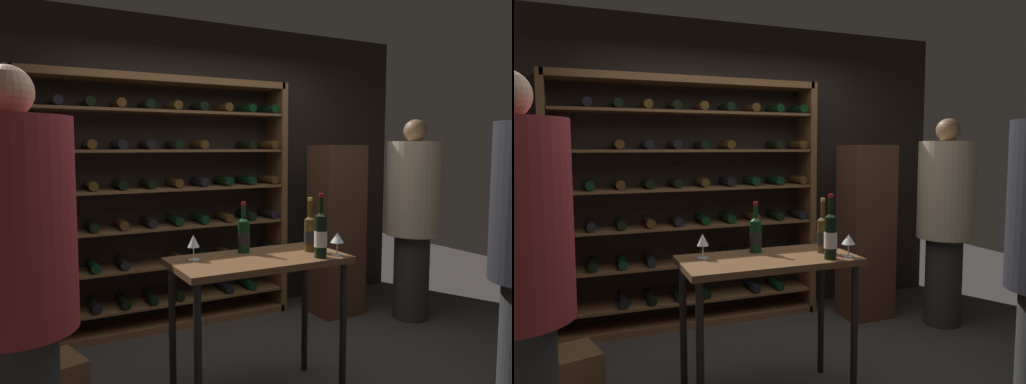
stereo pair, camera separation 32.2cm
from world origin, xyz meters
TOP-DOWN VIEW (x-y plane):
  - back_wall at (0.00, 1.66)m, footprint 4.62×0.10m
  - wine_rack at (-0.37, 1.45)m, footprint 2.38×0.32m
  - tasting_table at (-0.23, -0.08)m, footprint 1.08×0.54m
  - person_guest_blue_shirt at (-1.58, -0.44)m, footprint 0.50×0.50m
  - person_guest_khaki at (1.73, 0.58)m, footprint 0.49×0.49m
  - display_cabinet at (1.20, 1.02)m, footprint 0.44×0.36m
  - wine_bottle_black_capsule at (-0.25, 0.09)m, footprint 0.08×0.08m
  - wine_bottle_amber_reserve at (0.10, -0.26)m, footprint 0.08×0.08m
  - wine_bottle_green_slim at (0.15, -0.08)m, footprint 0.08×0.08m
  - wine_glass_stemmed_right at (0.23, -0.26)m, footprint 0.08×0.08m
  - wine_glass_stemmed_center at (-0.61, 0.04)m, footprint 0.07×0.07m

SIDE VIEW (x-z plane):
  - tasting_table at x=-0.23m, z-range 0.34..1.25m
  - display_cabinet at x=1.20m, z-range 0.00..1.61m
  - person_guest_khaki at x=1.73m, z-range 0.09..1.93m
  - wine_glass_stemmed_right at x=0.23m, z-range 0.95..1.10m
  - wine_glass_stemmed_center at x=-0.61m, z-range 0.95..1.10m
  - wine_bottle_black_capsule at x=-0.25m, z-range 0.87..1.20m
  - wine_bottle_green_slim at x=0.15m, z-range 0.87..1.22m
  - person_guest_blue_shirt at x=-1.58m, z-range 0.09..2.02m
  - wine_bottle_amber_reserve at x=0.10m, z-range 0.87..1.26m
  - wine_rack at x=-0.37m, z-range 0.00..2.20m
  - back_wall at x=0.00m, z-range 0.00..2.75m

